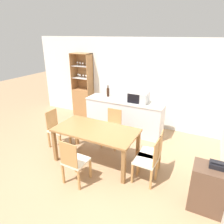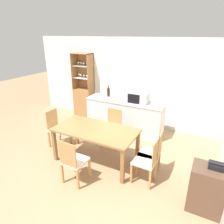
% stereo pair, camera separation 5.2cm
% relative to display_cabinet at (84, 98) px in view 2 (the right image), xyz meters
% --- Properties ---
extents(ground_plane, '(18.00, 18.00, 0.00)m').
position_rel_display_cabinet_xyz_m(ground_plane, '(1.67, -2.42, -0.62)').
color(ground_plane, '#A37F5B').
extents(wall_back, '(6.80, 0.06, 2.55)m').
position_rel_display_cabinet_xyz_m(wall_back, '(1.67, 0.21, 0.65)').
color(wall_back, white).
rests_on(wall_back, ground_plane).
extents(kitchen_counter, '(2.19, 0.57, 0.92)m').
position_rel_display_cabinet_xyz_m(kitchen_counter, '(1.70, -0.49, -0.16)').
color(kitchen_counter, silver).
rests_on(kitchen_counter, ground_plane).
extents(display_cabinet, '(0.64, 0.38, 2.07)m').
position_rel_display_cabinet_xyz_m(display_cabinet, '(0.00, 0.00, 0.00)').
color(display_cabinet, '#A37042').
rests_on(display_cabinet, ground_plane).
extents(dining_table, '(1.75, 0.90, 0.77)m').
position_rel_display_cabinet_xyz_m(dining_table, '(1.75, -2.10, 0.06)').
color(dining_table, olive).
rests_on(dining_table, ground_plane).
extents(dining_chair_side_left_far, '(0.40, 0.40, 0.92)m').
position_rel_display_cabinet_xyz_m(dining_chair_side_left_far, '(0.56, -1.96, -0.16)').
color(dining_chair_side_left_far, beige).
rests_on(dining_chair_side_left_far, ground_plane).
extents(dining_chair_head_far, '(0.41, 0.41, 0.92)m').
position_rel_display_cabinet_xyz_m(dining_chair_head_far, '(1.75, -1.33, -0.16)').
color(dining_chair_head_far, beige).
rests_on(dining_chair_head_far, ground_plane).
extents(dining_chair_side_right_near, '(0.41, 0.41, 0.92)m').
position_rel_display_cabinet_xyz_m(dining_chair_side_right_near, '(2.94, -2.24, -0.16)').
color(dining_chair_side_right_near, beige).
rests_on(dining_chair_side_right_near, ground_plane).
extents(dining_chair_side_right_far, '(0.43, 0.43, 0.92)m').
position_rel_display_cabinet_xyz_m(dining_chair_side_right_far, '(2.94, -1.96, -0.16)').
color(dining_chair_side_right_far, beige).
rests_on(dining_chair_side_right_far, ground_plane).
extents(dining_chair_head_near, '(0.41, 0.41, 0.92)m').
position_rel_display_cabinet_xyz_m(dining_chair_head_near, '(1.75, -2.87, -0.16)').
color(dining_chair_head_near, beige).
rests_on(dining_chair_head_near, ground_plane).
extents(microwave, '(0.51, 0.40, 0.28)m').
position_rel_display_cabinet_xyz_m(microwave, '(2.09, -0.46, 0.44)').
color(microwave, '#B7BABF').
rests_on(microwave, kitchen_counter).
extents(wine_bottle, '(0.08, 0.08, 0.33)m').
position_rel_display_cabinet_xyz_m(wine_bottle, '(1.12, -0.35, 0.43)').
color(wine_bottle, black).
rests_on(wine_bottle, kitchen_counter).
extents(side_cabinet, '(0.51, 0.41, 0.77)m').
position_rel_display_cabinet_xyz_m(side_cabinet, '(3.96, -2.42, -0.24)').
color(side_cabinet, brown).
rests_on(side_cabinet, ground_plane).
extents(telephone, '(0.21, 0.17, 0.11)m').
position_rel_display_cabinet_xyz_m(telephone, '(4.03, -2.37, 0.19)').
color(telephone, black).
rests_on(telephone, side_cabinet).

